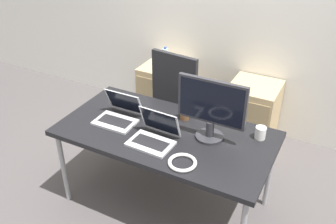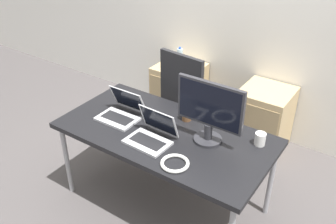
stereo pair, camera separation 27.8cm
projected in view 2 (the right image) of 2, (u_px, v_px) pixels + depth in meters
ground_plane at (165, 201)px, 3.20m from camera, size 14.00×14.00×0.00m
wall_back at (252, 9)px, 3.58m from camera, size 10.00×0.05×2.60m
desk at (165, 136)px, 2.86m from camera, size 1.63×0.84×0.72m
office_chair at (193, 116)px, 3.58m from camera, size 0.56×0.58×1.11m
cabinet_left at (179, 93)px, 4.19m from camera, size 0.47×0.49×0.65m
cabinet_right at (263, 119)px, 3.71m from camera, size 0.47×0.49×0.65m
water_bottle at (180, 57)px, 3.97m from camera, size 0.06×0.06×0.21m
laptop_left at (121, 112)px, 2.98m from camera, size 0.32×0.30×0.22m
laptop_right at (151, 135)px, 2.71m from camera, size 0.33×0.30×0.22m
monitor at (210, 111)px, 2.60m from camera, size 0.51×0.21×0.47m
coffee_cup_white at (260, 139)px, 2.66m from camera, size 0.08×0.08×0.09m
coffee_cup_brown at (187, 113)px, 2.94m from camera, size 0.08×0.08×0.13m
cable_coil at (175, 163)px, 2.49m from camera, size 0.20×0.20×0.02m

